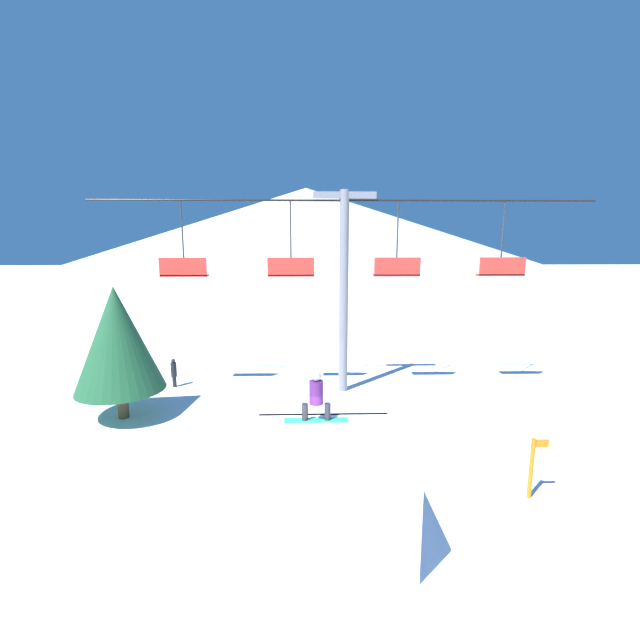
% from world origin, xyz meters
% --- Properties ---
extents(ground_plane, '(220.00, 220.00, 0.00)m').
position_xyz_m(ground_plane, '(0.00, 0.00, 0.00)').
color(ground_plane, white).
extents(mountain_ridge, '(89.37, 89.37, 14.78)m').
position_xyz_m(mountain_ridge, '(0.00, 64.18, 7.39)').
color(mountain_ridge, silver).
rests_on(mountain_ridge, ground_plane).
extents(snow_ramp, '(3.16, 3.40, 1.83)m').
position_xyz_m(snow_ramp, '(0.65, 0.17, 0.92)').
color(snow_ramp, white).
rests_on(snow_ramp, ground_plane).
extents(snowboarder, '(1.52, 0.33, 1.22)m').
position_xyz_m(snowboarder, '(0.46, 1.42, 2.43)').
color(snowboarder, '#1E9E6B').
rests_on(snowboarder, snow_ramp).
extents(chairlift, '(19.44, 0.44, 7.96)m').
position_xyz_m(chairlift, '(1.69, 8.65, 4.82)').
color(chairlift, slate).
rests_on(chairlift, ground_plane).
extents(pine_tree_near, '(2.93, 2.93, 4.58)m').
position_xyz_m(pine_tree_near, '(-6.15, 6.13, 2.78)').
color(pine_tree_near, '#4C3823').
rests_on(pine_tree_near, ground_plane).
extents(trail_marker, '(0.41, 0.10, 1.50)m').
position_xyz_m(trail_marker, '(5.53, 1.04, 0.80)').
color(trail_marker, orange).
rests_on(trail_marker, ground_plane).
extents(distant_skier, '(0.24, 0.24, 1.23)m').
position_xyz_m(distant_skier, '(-5.36, 9.30, 0.67)').
color(distant_skier, black).
rests_on(distant_skier, ground_plane).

